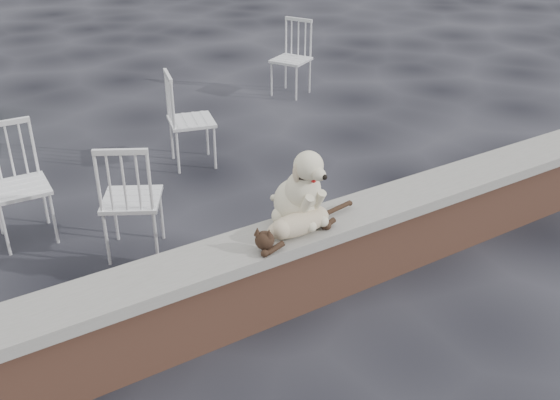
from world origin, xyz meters
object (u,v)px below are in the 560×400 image
dog (296,184)px  cat (298,222)px  chair_c (131,197)px  chair_e (191,119)px  chair_b (19,186)px  chair_d (291,58)px

dog → cat: 0.25m
cat → chair_c: size_ratio=1.09×
chair_c → chair_e: size_ratio=1.00×
chair_c → cat: bearing=146.6°
dog → chair_b: dog is taller
chair_b → chair_d: bearing=29.7°
dog → chair_d: size_ratio=0.58×
cat → chair_e: size_ratio=1.09×
chair_e → chair_d: size_ratio=1.00×
chair_c → chair_d: size_ratio=1.00×
chair_c → chair_e: same height
dog → chair_d: dog is taller
chair_b → chair_d: 4.19m
dog → chair_b: (-1.39, 1.75, -0.38)m
dog → chair_e: bearing=74.3°
dog → chair_c: bearing=116.0°
dog → chair_d: (2.34, 3.65, -0.38)m
dog → cat: size_ratio=0.53×
chair_d → cat: bearing=-60.2°
dog → chair_c: size_ratio=0.58×
chair_c → chair_b: bearing=-14.8°
cat → chair_e: bearing=73.0°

